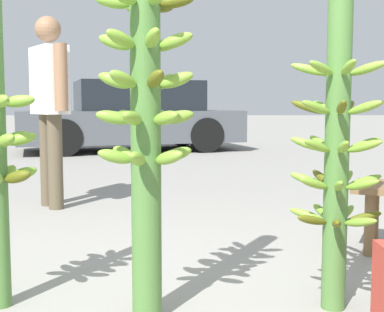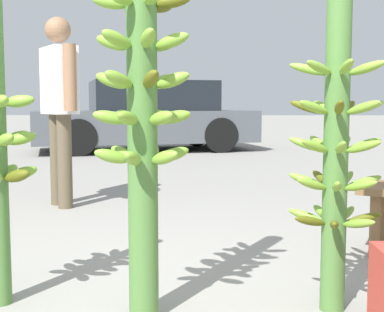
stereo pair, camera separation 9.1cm
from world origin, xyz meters
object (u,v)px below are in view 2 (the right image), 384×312
(banana_stalk_right, at_px, (336,126))
(parked_car, at_px, (146,117))
(banana_stalk_center, at_px, (142,106))
(vendor_person, at_px, (59,96))

(banana_stalk_right, relative_size, parked_car, 0.37)
(banana_stalk_center, bearing_deg, parked_car, 96.83)
(banana_stalk_right, height_order, vendor_person, banana_stalk_right)
(vendor_person, relative_size, parked_car, 0.36)
(banana_stalk_center, height_order, vendor_person, banana_stalk_center)
(parked_car, bearing_deg, banana_stalk_center, 169.81)
(banana_stalk_center, height_order, parked_car, banana_stalk_center)
(banana_stalk_right, bearing_deg, vendor_person, 128.54)
(banana_stalk_right, height_order, parked_car, banana_stalk_right)
(banana_stalk_center, relative_size, vendor_person, 1.03)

